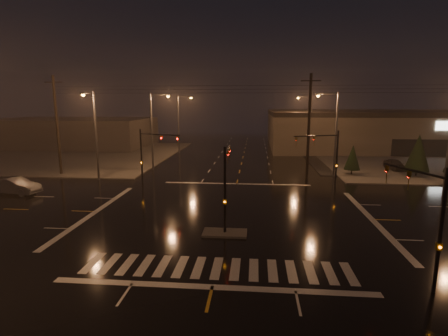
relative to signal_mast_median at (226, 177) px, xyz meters
The scene contains 24 objects.
ground 4.85m from the signal_mast_median, 90.00° to the left, with size 140.00×140.00×0.00m, color black.
sidewalk_ne 44.80m from the signal_mast_median, 47.79° to the left, with size 36.00×36.00×0.12m, color #4A4842.
sidewalk_nw 44.80m from the signal_mast_median, 132.21° to the left, with size 36.00×36.00×0.12m, color #4A4842.
median_island 3.79m from the signal_mast_median, 90.00° to the right, with size 3.00×1.60×0.15m, color #4A4842.
crosswalk 7.01m from the signal_mast_median, 90.00° to the right, with size 15.00×2.60×0.01m, color beige.
stop_bar_near 8.77m from the signal_mast_median, 90.00° to the right, with size 16.00×0.50×0.01m, color beige.
stop_bar_far 14.56m from the signal_mast_median, 90.00° to the left, with size 16.00×0.50×0.01m, color beige.
retail_building 60.26m from the signal_mast_median, 54.49° to the left, with size 60.20×28.30×7.20m.
commercial_block 57.07m from the signal_mast_median, 127.83° to the left, with size 30.00×18.00×5.60m, color #403A39.
signal_mast_median is the anchor object (origin of this frame).
signal_mast_ne 16.27m from the signal_mast_median, 54.28° to the left, with size 4.84×1.86×6.00m.
signal_mast_nw 16.27m from the signal_mast_median, 125.72° to the left, with size 4.84×1.86×6.00m.
signal_mast_se 12.22m from the signal_mast_median, 33.15° to the right, with size 1.55×3.87×6.00m.
streetlight_1 23.94m from the signal_mast_median, 117.96° to the left, with size 2.77×0.32×10.00m.
streetlight_2 38.78m from the signal_mast_median, 106.79° to the left, with size 2.77×0.32×10.00m.
streetlight_3 22.20m from the signal_mast_median, 59.61° to the left, with size 2.77×0.32×10.00m.
streetlight_4 40.69m from the signal_mast_median, 74.03° to the left, with size 2.77×0.32×10.00m.
streetlight_5 21.53m from the signal_mast_median, 138.30° to the left, with size 0.32×2.77×10.00m.
utility_pole_0 27.95m from the signal_mast_median, 142.19° to the left, with size 2.20×0.32×12.00m.
utility_pole_1 19.00m from the signal_mast_median, 64.89° to the left, with size 2.20×0.32×12.00m.
conifer_0 24.51m from the signal_mast_median, 55.38° to the left, with size 1.93×1.93×3.71m.
conifer_1 29.19m from the signal_mast_median, 42.83° to the left, with size 2.84×2.84×5.14m.
car_parked 31.56m from the signal_mast_median, 49.45° to the left, with size 1.71×4.26×1.45m, color black.
car_crossing 22.93m from the signal_mast_median, 159.87° to the left, with size 1.72×4.92×1.62m, color slate.
Camera 1 is at (1.97, -26.48, 8.84)m, focal length 28.00 mm.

